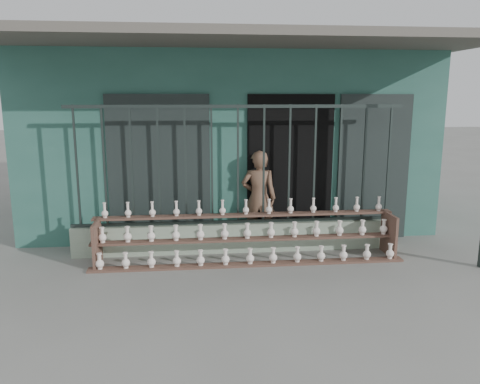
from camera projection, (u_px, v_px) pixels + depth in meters
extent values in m
plane|color=slate|center=(248.00, 283.00, 6.01)|extent=(60.00, 60.00, 0.00)
cube|color=#2C5E52|center=(224.00, 133.00, 9.88)|extent=(7.00, 5.00, 3.20)
cube|color=black|center=(290.00, 169.00, 7.64)|extent=(1.40, 0.12, 2.40)
cube|color=black|center=(159.00, 171.00, 7.39)|extent=(1.60, 0.08, 2.40)
cube|color=black|center=(373.00, 168.00, 7.74)|extent=(1.20, 0.08, 2.40)
cube|color=#59544C|center=(239.00, 39.00, 6.55)|extent=(7.40, 2.00, 0.12)
cube|color=#9EB39A|center=(238.00, 237.00, 7.23)|extent=(5.00, 0.20, 0.45)
cube|color=#283330|center=(77.00, 168.00, 6.77)|extent=(0.03, 0.03, 1.80)
cube|color=#283330|center=(104.00, 167.00, 6.81)|extent=(0.03, 0.03, 1.80)
cube|color=#283330|center=(132.00, 167.00, 6.85)|extent=(0.03, 0.03, 1.80)
cube|color=#283330|center=(159.00, 166.00, 6.89)|extent=(0.03, 0.03, 1.80)
cube|color=#283330|center=(185.00, 166.00, 6.93)|extent=(0.03, 0.03, 1.80)
cube|color=#283330|center=(212.00, 166.00, 6.97)|extent=(0.03, 0.03, 1.80)
cube|color=#283330|center=(238.00, 165.00, 7.01)|extent=(0.03, 0.03, 1.80)
cube|color=#283330|center=(264.00, 165.00, 7.05)|extent=(0.03, 0.03, 1.80)
cube|color=#283330|center=(289.00, 164.00, 7.09)|extent=(0.03, 0.03, 1.80)
cube|color=#283330|center=(314.00, 164.00, 7.13)|extent=(0.03, 0.03, 1.80)
cube|color=#283330|center=(339.00, 164.00, 7.17)|extent=(0.03, 0.03, 1.80)
cube|color=#283330|center=(364.00, 163.00, 7.21)|extent=(0.03, 0.03, 1.80)
cube|color=#283330|center=(388.00, 163.00, 7.25)|extent=(0.03, 0.03, 1.80)
cube|color=#283330|center=(238.00, 106.00, 6.84)|extent=(5.00, 0.04, 0.05)
cube|color=#283330|center=(238.00, 222.00, 7.18)|extent=(5.00, 0.04, 0.05)
cube|color=brown|center=(250.00, 264.00, 6.65)|extent=(4.50, 0.18, 0.03)
cube|color=brown|center=(248.00, 239.00, 6.84)|extent=(4.50, 0.18, 0.03)
cube|color=brown|center=(246.00, 215.00, 7.02)|extent=(4.50, 0.18, 0.03)
cube|color=brown|center=(97.00, 243.00, 6.62)|extent=(0.04, 0.55, 0.64)
cube|color=brown|center=(389.00, 234.00, 7.05)|extent=(0.04, 0.55, 0.64)
imported|color=brown|center=(259.00, 198.00, 7.47)|extent=(0.61, 0.45, 1.53)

